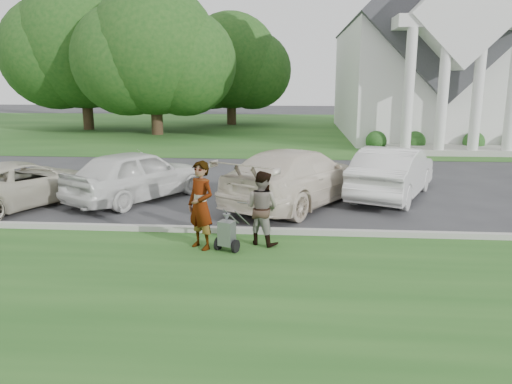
# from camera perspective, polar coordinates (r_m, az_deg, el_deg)

# --- Properties ---
(ground) EXTENTS (120.00, 120.00, 0.00)m
(ground) POSITION_cam_1_polar(r_m,az_deg,el_deg) (11.59, -1.85, -5.58)
(ground) COLOR #333335
(ground) RESTS_ON ground
(grass_strip) EXTENTS (80.00, 7.00, 0.01)m
(grass_strip) POSITION_cam_1_polar(r_m,az_deg,el_deg) (8.82, -4.04, -11.68)
(grass_strip) COLOR #204D1A
(grass_strip) RESTS_ON ground
(church_lawn) EXTENTS (80.00, 30.00, 0.01)m
(church_lawn) POSITION_cam_1_polar(r_m,az_deg,el_deg) (38.13, 2.64, 7.29)
(church_lawn) COLOR #204D1A
(church_lawn) RESTS_ON ground
(curb) EXTENTS (80.00, 0.18, 0.15)m
(curb) POSITION_cam_1_polar(r_m,az_deg,el_deg) (12.09, -1.57, -4.43)
(curb) COLOR #9E9E93
(curb) RESTS_ON ground
(church) EXTENTS (9.19, 19.00, 24.10)m
(church) POSITION_cam_1_polar(r_m,az_deg,el_deg) (35.00, 18.02, 15.94)
(church) COLOR white
(church) RESTS_ON ground
(tree_left) EXTENTS (10.63, 8.40, 9.71)m
(tree_left) POSITION_cam_1_polar(r_m,az_deg,el_deg) (34.23, -11.58, 14.98)
(tree_left) COLOR #332316
(tree_left) RESTS_ON ground
(tree_far) EXTENTS (11.64, 9.20, 10.73)m
(tree_far) POSITION_cam_1_polar(r_m,az_deg,el_deg) (39.08, -19.16, 15.11)
(tree_far) COLOR #332316
(tree_far) RESTS_ON ground
(tree_back) EXTENTS (9.61, 7.60, 8.89)m
(tree_back) POSITION_cam_1_polar(r_m,az_deg,el_deg) (41.27, -2.89, 14.27)
(tree_back) COLOR #332316
(tree_back) RESTS_ON ground
(striping_cart) EXTENTS (0.72, 1.06, 0.91)m
(striping_cart) POSITION_cam_1_polar(r_m,az_deg,el_deg) (10.80, -3.33, -4.81)
(striping_cart) COLOR black
(striping_cart) RESTS_ON ground
(person_left) EXTENTS (0.84, 0.80, 1.94)m
(person_left) POSITION_cam_1_polar(r_m,az_deg,el_deg) (10.86, -6.33, -1.60)
(person_left) COLOR #999999
(person_left) RESTS_ON ground
(person_right) EXTENTS (1.01, 0.93, 1.67)m
(person_right) POSITION_cam_1_polar(r_m,az_deg,el_deg) (11.12, 0.67, -1.89)
(person_right) COLOR #999999
(person_right) RESTS_ON ground
(parking_meter_near) EXTENTS (0.10, 0.09, 1.40)m
(parking_meter_near) POSITION_cam_1_polar(r_m,az_deg,el_deg) (11.68, -6.63, -1.01)
(parking_meter_near) COLOR gray
(parking_meter_near) RESTS_ON ground
(car_a) EXTENTS (3.97, 5.24, 1.32)m
(car_a) POSITION_cam_1_polar(r_m,az_deg,el_deg) (16.15, -25.15, 0.89)
(car_a) COLOR beige
(car_a) RESTS_ON ground
(car_b) EXTENTS (4.04, 4.94, 1.58)m
(car_b) POSITION_cam_1_polar(r_m,az_deg,el_deg) (15.70, -13.46, 1.94)
(car_b) COLOR silver
(car_b) RESTS_ON ground
(car_c) EXTENTS (4.90, 6.13, 1.66)m
(car_c) POSITION_cam_1_polar(r_m,az_deg,el_deg) (14.78, 4.69, 1.74)
(car_c) COLOR silver
(car_c) RESTS_ON ground
(car_d) EXTENTS (3.48, 5.13, 1.60)m
(car_d) POSITION_cam_1_polar(r_m,az_deg,el_deg) (16.22, 15.35, 2.20)
(car_d) COLOR silver
(car_d) RESTS_ON ground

